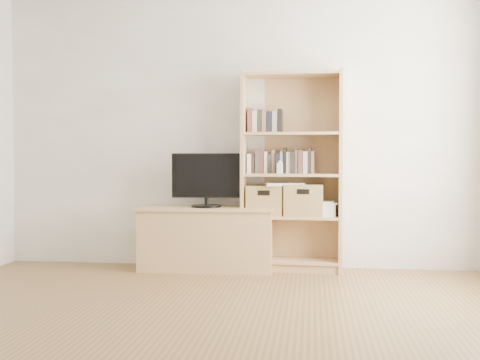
% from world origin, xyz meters
% --- Properties ---
extents(floor, '(4.50, 5.00, 0.01)m').
position_xyz_m(floor, '(0.00, 0.00, 0.00)').
color(floor, brown).
rests_on(floor, ground).
extents(back_wall, '(4.50, 0.02, 2.60)m').
position_xyz_m(back_wall, '(0.00, 2.50, 1.30)').
color(back_wall, beige).
rests_on(back_wall, floor).
extents(tv_stand, '(1.23, 0.49, 0.56)m').
position_xyz_m(tv_stand, '(-0.25, 2.27, 0.28)').
color(tv_stand, tan).
rests_on(tv_stand, floor).
extents(bookshelf, '(0.93, 0.37, 1.83)m').
position_xyz_m(bookshelf, '(0.54, 2.34, 0.92)').
color(bookshelf, tan).
rests_on(bookshelf, floor).
extents(television, '(0.64, 0.11, 0.50)m').
position_xyz_m(television, '(-0.25, 2.27, 0.83)').
color(television, black).
rests_on(television, tv_stand).
extents(books_row_mid, '(0.87, 0.19, 0.23)m').
position_xyz_m(books_row_mid, '(0.54, 2.36, 1.01)').
color(books_row_mid, silver).
rests_on(books_row_mid, bookshelf).
extents(books_row_upper, '(0.42, 0.19, 0.22)m').
position_xyz_m(books_row_upper, '(0.34, 2.37, 1.38)').
color(books_row_upper, silver).
rests_on(books_row_upper, bookshelf).
extents(baby_monitor, '(0.05, 0.04, 0.10)m').
position_xyz_m(baby_monitor, '(0.43, 2.24, 0.94)').
color(baby_monitor, white).
rests_on(baby_monitor, bookshelf).
extents(basket_left, '(0.34, 0.29, 0.27)m').
position_xyz_m(basket_left, '(0.29, 2.34, 0.65)').
color(basket_left, '#A5884A').
rests_on(basket_left, bookshelf).
extents(basket_right, '(0.36, 0.30, 0.29)m').
position_xyz_m(basket_right, '(0.65, 2.33, 0.65)').
color(basket_right, '#A5884A').
rests_on(basket_right, bookshelf).
extents(laptop, '(0.39, 0.31, 0.03)m').
position_xyz_m(laptop, '(0.46, 2.33, 0.80)').
color(laptop, white).
rests_on(laptop, basket_left).
extents(magazine_stack, '(0.18, 0.25, 0.11)m').
position_xyz_m(magazine_stack, '(0.85, 2.32, 0.57)').
color(magazine_stack, beige).
rests_on(magazine_stack, bookshelf).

